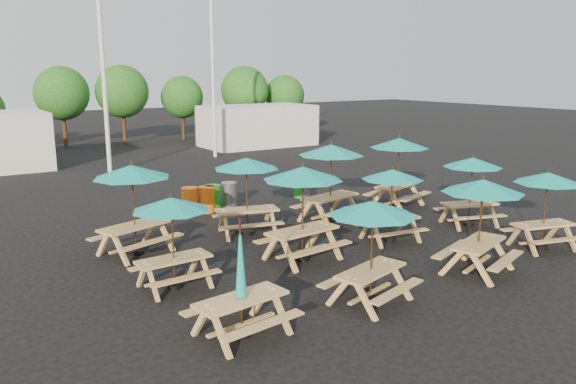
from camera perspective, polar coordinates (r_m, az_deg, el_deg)
ground at (r=16.42m, az=2.86°, el=-4.68°), size 120.00×120.00×0.00m
picnic_unit_0 at (r=10.32m, az=-4.78°, el=-9.76°), size 1.92×1.73×2.22m
picnic_unit_1 at (r=12.49m, az=-11.75°, el=-1.81°), size 1.82×1.82×2.10m
picnic_unit_2 at (r=15.04m, az=-15.57°, el=1.43°), size 2.53×2.53×2.42m
picnic_unit_3 at (r=11.52m, az=8.60°, el=-2.35°), size 2.25×2.25×2.22m
picnic_unit_4 at (r=14.01m, az=1.51°, el=1.25°), size 2.25×2.25×2.46m
picnic_unit_5 at (r=16.36m, az=-4.25°, el=2.40°), size 2.35×2.35×2.33m
picnic_unit_6 at (r=13.89m, az=19.15°, el=-0.04°), size 2.41×2.41×2.31m
picnic_unit_7 at (r=15.97m, az=10.54°, el=1.27°), size 1.98×1.98×2.10m
picnic_unit_8 at (r=17.83m, az=4.40°, el=3.76°), size 2.47×2.47×2.52m
picnic_unit_9 at (r=16.53m, az=24.87°, el=0.83°), size 2.18×2.18×2.14m
picnic_unit_10 at (r=18.24m, az=18.22°, el=2.43°), size 2.27×2.27×2.18m
picnic_unit_11 at (r=20.10m, az=11.23°, el=4.44°), size 2.59×2.59×2.49m
waste_bin_0 at (r=19.46m, az=-8.24°, el=-0.75°), size 0.56×0.56×0.90m
waste_bin_1 at (r=19.39m, az=-9.95°, el=-0.86°), size 0.56×0.56×0.90m
waste_bin_2 at (r=19.69m, az=-7.63°, el=-0.58°), size 0.56×0.56×0.90m
waste_bin_3 at (r=20.11m, az=-5.99°, el=-0.27°), size 0.56×0.56×0.90m
waste_bin_4 at (r=21.55m, az=1.32°, el=0.63°), size 0.56×0.56×0.90m
waste_bin_5 at (r=21.55m, az=1.52°, el=0.63°), size 0.56×0.56×0.90m
mast_0 at (r=27.71m, az=-18.43°, el=14.14°), size 0.20×0.20×12.00m
mast_1 at (r=31.86m, az=-7.70°, el=14.30°), size 0.20×0.20×12.00m
event_tent_1 at (r=36.75m, az=-3.14°, el=6.76°), size 7.00×4.00×2.60m
tree_3 at (r=38.20m, az=-22.01°, el=9.28°), size 3.36×3.36×5.09m
tree_4 at (r=38.64m, az=-16.50°, el=9.76°), size 3.41×3.41×5.17m
tree_5 at (r=40.50m, az=-10.70°, el=9.44°), size 2.94×2.94×4.45m
tree_6 at (r=40.61m, az=-4.43°, el=10.26°), size 3.38×3.38×5.13m
tree_7 at (r=42.38m, az=-0.36°, el=9.79°), size 2.95×2.95×4.48m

